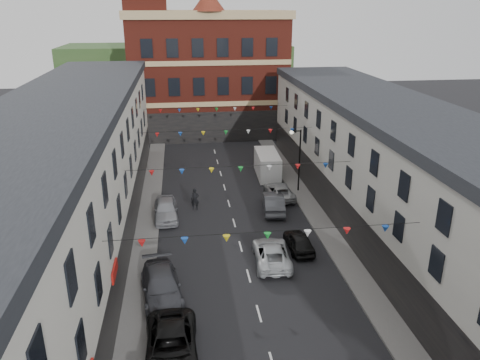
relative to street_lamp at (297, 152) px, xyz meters
name	(u,v)px	position (x,y,z in m)	size (l,w,h in m)	color
ground	(249,276)	(-6.55, -14.00, -3.90)	(160.00, 160.00, 0.00)	black
pavement_left	(143,266)	(-13.45, -12.00, -3.83)	(1.80, 64.00, 0.15)	#605E5B
pavement_right	(341,253)	(0.35, -12.00, -3.83)	(1.80, 64.00, 0.15)	#605E5B
terrace_left	(52,203)	(-18.33, -13.00, 1.44)	(8.40, 56.00, 10.70)	silver
terrace_right	(422,192)	(5.23, -13.00, 0.95)	(8.40, 56.00, 9.70)	#B3B1A7
civic_building	(208,72)	(-6.55, 23.95, 4.23)	(20.60, 13.30, 18.50)	maroon
clock_tower	(146,20)	(-14.05, 21.00, 11.03)	(5.60, 5.60, 30.00)	maroon
distant_hill	(178,73)	(-10.55, 48.00, 1.10)	(40.00, 14.00, 10.00)	#305226
street_lamp	(297,152)	(0.00, 0.00, 0.00)	(1.10, 0.36, 6.00)	black
car_left_c	(171,346)	(-11.43, -21.07, -3.13)	(2.58, 5.59, 1.55)	black
car_left_d	(162,286)	(-12.05, -15.72, -3.10)	(2.24, 5.52, 1.60)	#404248
car_left_e	(166,209)	(-12.01, -4.39, -3.09)	(1.91, 4.76, 1.62)	#9EA0A7
car_right_d	(299,241)	(-2.48, -11.01, -3.23)	(1.58, 3.94, 1.34)	black
car_right_e	(273,203)	(-2.95, -4.08, -3.12)	(1.66, 4.75, 1.57)	#494B50
car_right_f	(279,191)	(-1.87, -1.26, -3.25)	(2.17, 4.70, 1.31)	#A0A3A5
moving_car	(272,253)	(-4.75, -12.49, -3.21)	(2.32, 5.03, 1.40)	silver
white_van	(267,165)	(-1.84, 4.76, -2.69)	(2.11, 5.50, 2.43)	white
pedestrian	(195,199)	(-9.55, -2.88, -2.96)	(0.69, 0.45, 1.89)	black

